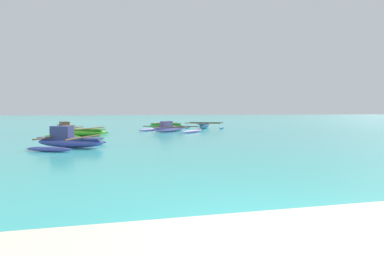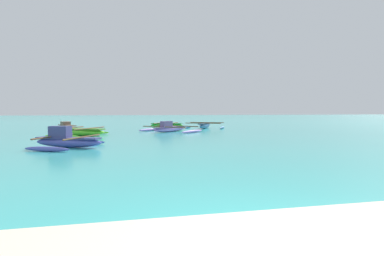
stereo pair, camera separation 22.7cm
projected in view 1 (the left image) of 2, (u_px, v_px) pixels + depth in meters
ground_plane at (296, 249)px, 3.45m from camera, size 240.00×240.00×0.00m
moored_boat_0 at (166, 125)px, 28.42m from camera, size 3.15×3.89×0.51m
moored_boat_1 at (66, 126)px, 28.65m from camera, size 2.28×3.38×0.59m
moored_boat_2 at (69, 141)px, 13.15m from camera, size 3.11×3.58×0.94m
moored_boat_3 at (170, 128)px, 23.08m from camera, size 4.92×4.94×0.83m
moored_boat_4 at (204, 126)px, 27.80m from camera, size 4.09×3.55×0.54m
moored_boat_5 at (79, 132)px, 19.40m from camera, size 3.73×4.27×0.53m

